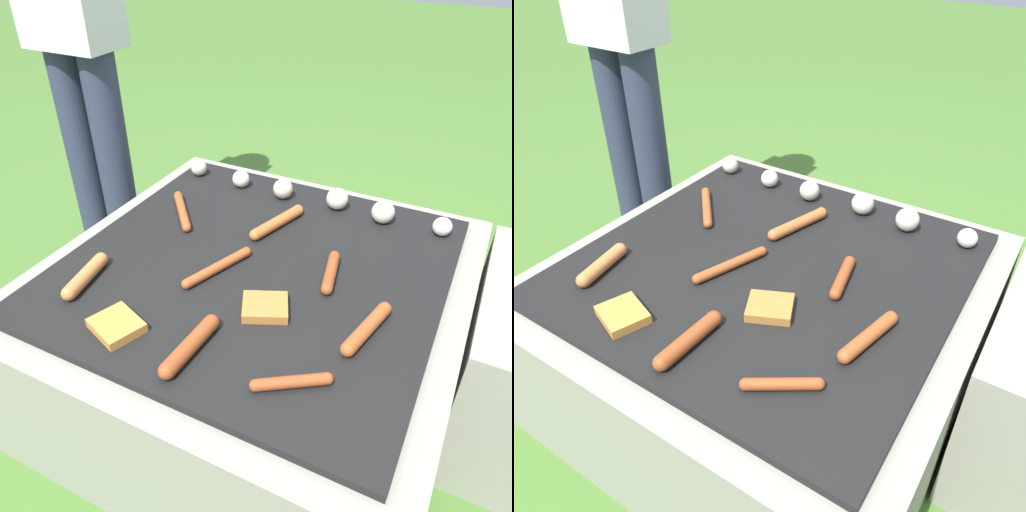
# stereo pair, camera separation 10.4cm
# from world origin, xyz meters

# --- Properties ---
(ground_plane) EXTENTS (14.00, 14.00, 0.00)m
(ground_plane) POSITION_xyz_m (0.00, 0.00, 0.00)
(ground_plane) COLOR #47702D
(grill) EXTENTS (0.95, 0.95, 0.41)m
(grill) POSITION_xyz_m (0.00, 0.00, 0.20)
(grill) COLOR gray
(grill) RESTS_ON ground_plane
(sausage_front_right) EXTENTS (0.06, 0.16, 0.03)m
(sausage_front_right) POSITION_xyz_m (-0.30, -0.23, 0.43)
(sausage_front_right) COLOR #C6753D
(sausage_front_right) RESTS_ON grill
(sausage_mid_left) EXTENTS (0.05, 0.15, 0.03)m
(sausage_mid_left) POSITION_xyz_m (0.17, 0.03, 0.43)
(sausage_mid_left) COLOR #93421E
(sausage_mid_left) RESTS_ON grill
(sausage_mid_right) EXTENTS (0.08, 0.19, 0.02)m
(sausage_mid_right) POSITION_xyz_m (-0.06, -0.07, 0.43)
(sausage_mid_right) COLOR #A34C23
(sausage_mid_right) RESTS_ON grill
(sausage_front_left) EXTENTS (0.06, 0.17, 0.03)m
(sausage_front_left) POSITION_xyz_m (0.30, -0.11, 0.43)
(sausage_front_left) COLOR #A34C23
(sausage_front_left) RESTS_ON grill
(sausage_front_center) EXTENTS (0.14, 0.16, 0.02)m
(sausage_front_center) POSITION_xyz_m (-0.28, 0.11, 0.43)
(sausage_front_center) COLOR #A34C23
(sausage_front_center) RESTS_ON grill
(sausage_back_center) EXTENTS (0.04, 0.17, 0.03)m
(sausage_back_center) POSITION_xyz_m (0.02, -0.30, 0.43)
(sausage_back_center) COLOR #93421E
(sausage_back_center) RESTS_ON grill
(sausage_back_right) EXTENTS (0.08, 0.19, 0.03)m
(sausage_back_right) POSITION_xyz_m (-0.02, 0.17, 0.43)
(sausage_back_right) COLOR #B7602D
(sausage_back_right) RESTS_ON grill
(sausage_back_left) EXTENTS (0.13, 0.09, 0.02)m
(sausage_back_left) POSITION_xyz_m (0.22, -0.30, 0.43)
(sausage_back_left) COLOR #93421E
(sausage_back_left) RESTS_ON grill
(bread_slice_left) EXTENTS (0.12, 0.11, 0.02)m
(bread_slice_left) POSITION_xyz_m (-0.14, -0.32, 0.42)
(bread_slice_left) COLOR #D18438
(bread_slice_left) RESTS_ON grill
(bread_slice_right) EXTENTS (0.12, 0.11, 0.02)m
(bread_slice_right) POSITION_xyz_m (0.09, -0.14, 0.42)
(bread_slice_right) COLOR #B27033
(bread_slice_right) RESTS_ON grill
(mushroom_row) EXTENTS (0.77, 0.07, 0.06)m
(mushroom_row) POSITION_xyz_m (0.02, 0.32, 0.44)
(mushroom_row) COLOR beige
(mushroom_row) RESTS_ON grill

